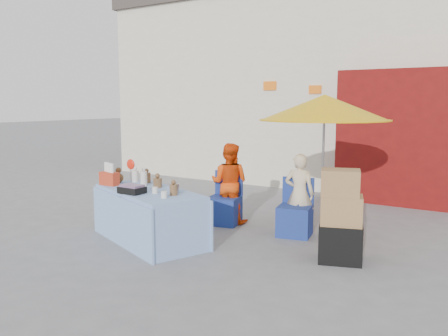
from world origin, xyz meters
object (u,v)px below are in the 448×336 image
Objects in this scene: chair_right at (295,219)px; vendor_beige at (299,194)px; market_table at (149,215)px; vendor_orange at (229,183)px; chair_left at (225,208)px; umbrella at (324,108)px; box_stack at (341,220)px.

vendor_beige reaches higher than chair_right.
market_table is 1.62× the size of vendor_orange.
chair_left is 0.41× the size of umbrella.
market_table is 2.69m from box_stack.
vendor_orange is 1.08× the size of vendor_beige.
chair_left is at bearing 167.30° from chair_right.
vendor_orange reaches higher than chair_left.
box_stack is (0.96, -0.91, -0.07)m from vendor_beige.
vendor_orange is 2.40m from box_stack.
chair_right is 0.70× the size of vendor_beige.
umbrella is at bearing -2.32° from chair_left.
vendor_beige is 1.05× the size of box_stack.
umbrella is (1.55, 0.15, 1.23)m from vendor_orange.
chair_right is at bearing 61.63° from market_table.
vendor_orange is at bearing 75.82° from chair_left.
market_table is at bearing 62.82° from vendor_orange.
chair_left is at bearing 95.57° from market_table.
market_table is 1.74× the size of vendor_beige.
box_stack is (2.61, 0.62, 0.15)m from market_table.
box_stack reaches higher than chair_right.
box_stack is (2.22, -0.77, 0.28)m from chair_left.
vendor_beige is (1.65, 1.53, 0.23)m from market_table.
vendor_beige is at bearing 75.82° from chair_right.
vendor_orange is (0.00, 0.13, 0.40)m from chair_left.
market_table is at bearing 30.24° from vendor_beige.
chair_left is (0.39, 1.40, -0.13)m from market_table.
umbrella is (0.30, 0.28, 1.64)m from chair_right.
box_stack is at bearing -51.33° from chair_right.
vendor_beige is at bearing -6.57° from chair_left.
chair_right is at bearing 75.82° from vendor_beige.
vendor_beige reaches higher than box_stack.
vendor_beige is (0.00, 0.13, 0.35)m from chair_right.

